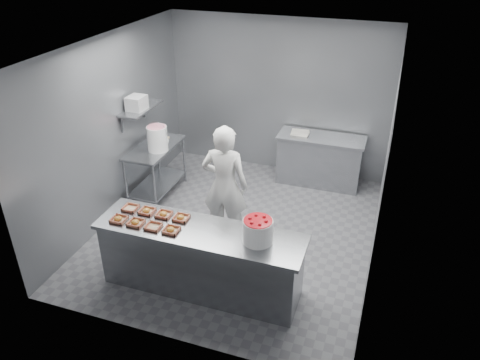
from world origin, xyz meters
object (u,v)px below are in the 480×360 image
(tray_2, at_px, (153,226))
(tray_3, at_px, (171,230))
(tray_0, at_px, (119,219))
(tray_5, at_px, (147,211))
(tray_7, at_px, (181,218))
(tray_6, at_px, (164,214))
(glaze_bucket, at_px, (157,138))
(strawberry_tub, at_px, (258,230))
(tray_4, at_px, (130,208))
(appliance, at_px, (137,103))
(service_counter, at_px, (201,259))
(prep_table, at_px, (156,163))
(tray_1, at_px, (136,223))
(back_counter, at_px, (320,160))
(worker, at_px, (225,186))

(tray_2, relative_size, tray_3, 1.00)
(tray_0, xyz_separation_m, tray_2, (0.48, 0.00, -0.00))
(tray_5, bearing_deg, tray_2, -49.03)
(tray_5, bearing_deg, tray_7, 0.00)
(tray_6, bearing_deg, glaze_bucket, 119.52)
(tray_2, xyz_separation_m, strawberry_tub, (1.27, 0.15, 0.14))
(tray_4, bearing_deg, appliance, 115.03)
(service_counter, height_order, tray_0, tray_0)
(tray_6, xyz_separation_m, strawberry_tub, (1.28, -0.13, 0.13))
(prep_table, xyz_separation_m, tray_0, (0.62, -2.09, 0.33))
(glaze_bucket, bearing_deg, tray_1, -69.87)
(tray_5, xyz_separation_m, appliance, (-1.03, 1.70, 0.75))
(tray_2, bearing_deg, back_counter, 66.89)
(tray_7, height_order, glaze_bucket, glaze_bucket)
(prep_table, distance_m, tray_6, 2.14)
(tray_3, height_order, appliance, appliance)
(glaze_bucket, bearing_deg, back_counter, 29.93)
(service_counter, relative_size, tray_6, 13.88)
(tray_0, bearing_deg, service_counter, 7.74)
(tray_1, distance_m, strawberry_tub, 1.53)
(tray_3, relative_size, appliance, 0.64)
(tray_6, bearing_deg, tray_0, -149.75)
(service_counter, relative_size, tray_2, 13.88)
(prep_table, bearing_deg, tray_4, -70.99)
(tray_7, relative_size, strawberry_tub, 0.53)
(tray_5, height_order, glaze_bucket, glaze_bucket)
(tray_5, distance_m, glaze_bucket, 1.88)
(appliance, bearing_deg, tray_0, -66.13)
(tray_2, height_order, tray_4, same)
(tray_7, bearing_deg, worker, 76.86)
(prep_table, distance_m, tray_3, 2.50)
(strawberry_tub, bearing_deg, tray_5, 175.16)
(worker, relative_size, glaze_bucket, 3.65)
(prep_table, bearing_deg, strawberry_tub, -39.18)
(tray_1, height_order, glaze_bucket, glaze_bucket)
(tray_7, bearing_deg, tray_3, -90.00)
(prep_table, xyz_separation_m, worker, (1.57, -0.85, 0.31))
(appliance, bearing_deg, tray_7, -46.28)
(tray_1, height_order, strawberry_tub, strawberry_tub)
(tray_2, bearing_deg, tray_4, 149.75)
(tray_3, bearing_deg, service_counter, 24.33)
(service_counter, height_order, tray_6, tray_6)
(tray_0, height_order, tray_4, tray_0)
(tray_0, distance_m, tray_4, 0.28)
(service_counter, xyz_separation_m, worker, (-0.08, 1.10, 0.45))
(prep_table, relative_size, tray_4, 6.40)
(tray_3, distance_m, appliance, 2.60)
(glaze_bucket, bearing_deg, appliance, -176.82)
(tray_4, distance_m, tray_7, 0.72)
(tray_2, bearing_deg, appliance, 122.76)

